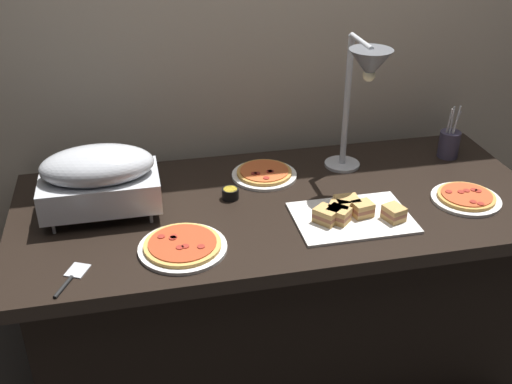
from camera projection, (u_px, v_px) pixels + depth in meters
name	position (u px, v px, depth m)	size (l,w,h in m)	color
ground_plane	(278.00, 358.00, 2.57)	(8.00, 8.00, 0.00)	#38332D
back_wall	(252.00, 43.00, 2.41)	(4.40, 0.04, 2.40)	tan
buffet_table	(279.00, 285.00, 2.38)	(1.90, 0.84, 0.76)	black
chafing_dish	(99.00, 177.00, 2.06)	(0.40, 0.24, 0.25)	#B7BABF
heat_lamp	(365.00, 77.00, 2.12)	(0.15, 0.33, 0.53)	#B7BABF
pizza_plate_front	(264.00, 174.00, 2.36)	(0.25, 0.25, 0.03)	white
pizza_plate_center	(183.00, 246.00, 1.93)	(0.28, 0.28, 0.03)	white
pizza_plate_raised_stand	(466.00, 198.00, 2.20)	(0.25, 0.25, 0.03)	white
sandwich_platter	(351.00, 214.00, 2.08)	(0.40, 0.28, 0.06)	white
sauce_cup_near	(230.00, 193.00, 2.21)	(0.06, 0.06, 0.04)	black
utensil_holder	(449.00, 143.00, 2.50)	(0.08, 0.08, 0.23)	#383347
serving_spatula	(71.00, 278.00, 1.80)	(0.10, 0.17, 0.01)	#B7BABF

